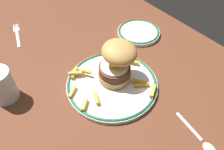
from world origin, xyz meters
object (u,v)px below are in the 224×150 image
at_px(dinner_plate, 112,84).
at_px(fork, 17,34).
at_px(spoon, 205,143).
at_px(side_plate, 139,32).
at_px(burger, 117,62).
at_px(water_glass, 3,87).

xyz_separation_m(dinner_plate, fork, (-0.40, -0.12, -0.01)).
relative_size(fork, spoon, 1.06).
relative_size(side_plate, spoon, 1.14).
bearing_deg(spoon, dinner_plate, -167.56).
xyz_separation_m(dinner_plate, side_plate, (-0.14, 0.23, -0.00)).
xyz_separation_m(burger, side_plate, (-0.13, 0.20, -0.07)).
height_order(water_glass, side_plate, water_glass).
height_order(dinner_plate, side_plate, same).
bearing_deg(burger, spoon, 6.91).
distance_m(burger, fork, 0.43).
xyz_separation_m(dinner_plate, spoon, (0.28, 0.06, -0.00)).
bearing_deg(fork, spoon, 14.90).
height_order(dinner_plate, spoon, dinner_plate).
height_order(dinner_plate, water_glass, water_glass).
distance_m(dinner_plate, burger, 0.07).
xyz_separation_m(burger, spoon, (0.29, 0.04, -0.07)).
height_order(burger, water_glass, burger).
bearing_deg(side_plate, fork, -127.58).
height_order(burger, fork, burger).
relative_size(burger, water_glass, 1.31).
bearing_deg(spoon, fork, -165.10).
height_order(side_plate, spoon, side_plate).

